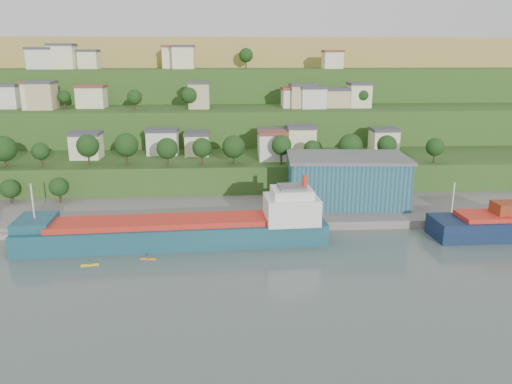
{
  "coord_description": "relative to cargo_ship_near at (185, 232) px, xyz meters",
  "views": [
    {
      "loc": [
        8.19,
        -95.44,
        39.93
      ],
      "look_at": [
        14.85,
        15.0,
        9.75
      ],
      "focal_mm": 35.0,
      "sensor_mm": 36.0,
      "label": 1
    }
  ],
  "objects": [
    {
      "name": "cargo_ship_near",
      "position": [
        0.0,
        0.0,
        0.0
      ],
      "size": [
        66.98,
        14.07,
        17.09
      ],
      "rotation": [
        0.0,
        0.0,
        0.05
      ],
      "color": "#143D4B",
      "rests_on": "ground"
    },
    {
      "name": "hillside",
      "position": [
        1.2,
        160.55,
        -2.65
      ],
      "size": [
        360.0,
        210.92,
        96.0
      ],
      "color": "#284719",
      "rests_on": "ground"
    },
    {
      "name": "kayak_yellow",
      "position": [
        -17.86,
        -10.62,
        -2.47
      ],
      "size": [
        3.51,
        1.21,
        0.87
      ],
      "rotation": [
        0.0,
        0.0,
        0.18
      ],
      "color": "yellow",
      "rests_on": "ground"
    },
    {
      "name": "warehouse",
      "position": [
        41.04,
        22.85,
        5.71
      ],
      "size": [
        32.36,
        21.32,
        12.8
      ],
      "rotation": [
        0.0,
        0.0,
        -0.08
      ],
      "color": "navy",
      "rests_on": "quay"
    },
    {
      "name": "ground",
      "position": [
        1.22,
        -8.15,
        -2.73
      ],
      "size": [
        500.0,
        500.0,
        0.0
      ],
      "primitive_type": "plane",
      "color": "#44534B",
      "rests_on": "ground"
    },
    {
      "name": "kayak_orange",
      "position": [
        -6.81,
        -8.18,
        -2.5
      ],
      "size": [
        3.17,
        1.0,
        0.78
      ],
      "rotation": [
        0.0,
        0.0,
        -0.15
      ],
      "color": "orange",
      "rests_on": "ground"
    },
    {
      "name": "dinghy",
      "position": [
        -38.7,
        12.75,
        -1.07
      ],
      "size": [
        4.72,
        2.11,
        0.92
      ],
      "primitive_type": "cube",
      "rotation": [
        0.0,
        0.0,
        0.09
      ],
      "color": "silver",
      "rests_on": "pebble_beach"
    },
    {
      "name": "quay",
      "position": [
        21.22,
        19.85,
        -2.73
      ],
      "size": [
        220.0,
        26.0,
        4.0
      ],
      "primitive_type": "cube",
      "color": "slate",
      "rests_on": "ground"
    }
  ]
}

